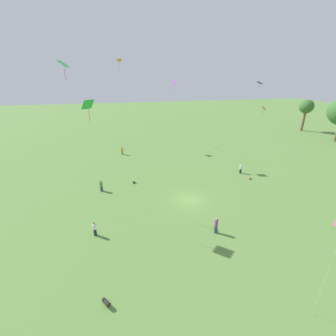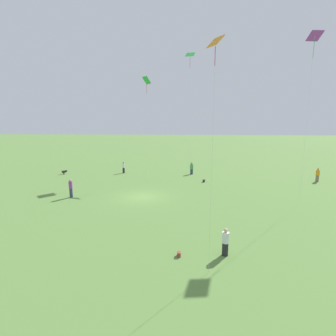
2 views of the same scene
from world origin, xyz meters
The scene contains 17 objects.
ground_plane centered at (0.00, 0.00, 0.00)m, with size 240.00×240.00×0.00m, color #5B843D.
tree_0 centered at (-32.27, 46.26, 7.09)m, with size 4.06×4.06×9.34m.
person_0 centered at (-21.52, -8.57, 0.86)m, with size 0.63×0.63×1.76m.
person_1 centered at (-6.84, 11.50, 0.82)m, with size 0.58×0.58×1.67m.
person_2 centered at (-5.29, -12.11, 0.86)m, with size 0.67×0.67×1.76m.
person_3 centered at (7.32, 0.66, 0.97)m, with size 0.48×0.48×1.92m.
person_4 centered at (4.94, -12.26, 0.83)m, with size 0.53×0.53×1.68m.
kite_0 centered at (-11.37, 15.72, 14.16)m, with size 1.29×1.32×14.99m.
kite_1 centered at (1.17, -11.71, 12.95)m, with size 1.36×1.40×13.81m.
kite_3 centered at (-5.73, 13.39, 10.59)m, with size 0.81×0.86×11.53m.
kite_4 centered at (-29.52, -7.54, 17.96)m, with size 0.84×0.97×19.28m.
kite_6 centered at (-15.23, 1.35, 14.33)m, with size 1.21×1.07×15.19m.
kite_7 centered at (-4.85, -14.52, 16.75)m, with size 1.49×1.33×17.66m.
dog_0 centered at (13.48, -10.86, 0.38)m, with size 0.75×0.68×0.59m.
picnic_bag_0 centered at (-4.14, 11.82, 0.13)m, with size 0.21×0.30×0.26m.
picnic_bag_1 centered at (-6.79, -7.17, 0.16)m, with size 0.34×0.43×0.33m.
picnic_bag_2 centered at (-21.80, 13.15, 0.19)m, with size 0.40×0.40×0.38m.
Camera 1 is at (25.85, -8.80, 16.17)m, focal length 24.00 mm.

